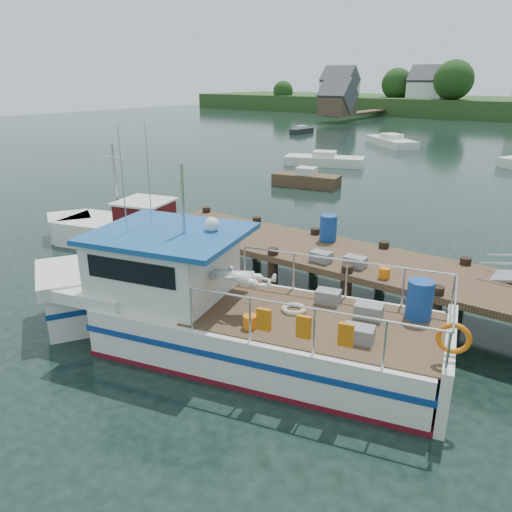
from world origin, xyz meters
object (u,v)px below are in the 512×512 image
Objects in this scene: moored_rowboat at (306,180)px; moored_a at (324,160)px; work_boat at (128,230)px; moored_e at (302,131)px; lobster_boat at (215,310)px; moored_d at (391,141)px.

moored_a is (-2.90, 7.61, -0.04)m from moored_rowboat.
moored_e is at bearing 97.71° from work_boat.
moored_rowboat is at bearing -69.23° from moored_a.
work_boat is 22.10m from moored_a.
moored_e is at bearing 104.72° from lobster_boat.
moored_rowboat reaches higher than moored_e.
lobster_boat is 1.70× the size of moored_d.
moored_a is 1.80× the size of moored_e.
moored_a is (-11.09, 25.95, -0.59)m from lobster_boat.
moored_a is (-2.99, 21.90, -0.24)m from work_boat.
moored_e is at bearing 125.45° from moored_a.
moored_rowboat reaches higher than moored_a.
moored_e is (-13.02, 4.46, -0.08)m from moored_d.
moored_rowboat is at bearing -64.66° from moored_e.
moored_d is 13.76m from moored_e.
moored_d is (-0.24, 14.12, 0.03)m from moored_a.
moored_a reaches higher than moored_e.
moored_rowboat reaches higher than moored_d.
work_boat is 1.24× the size of moored_a.
moored_a is at bearing 99.19° from lobster_boat.
lobster_boat is 1.47× the size of work_boat.
moored_e is (-24.34, 44.53, -0.65)m from lobster_boat.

